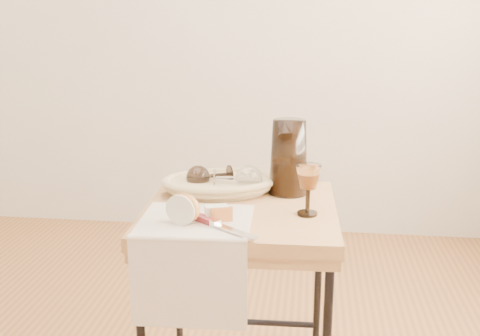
% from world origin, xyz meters
% --- Properties ---
extents(side_table, '(0.57, 0.57, 0.70)m').
position_xyz_m(side_table, '(0.46, 0.17, 0.35)').
color(side_table, brown).
rests_on(side_table, floor).
extents(tea_towel, '(0.31, 0.28, 0.01)m').
position_xyz_m(tea_towel, '(0.35, 0.03, 0.70)').
color(tea_towel, '#FBE9CF').
rests_on(tea_towel, side_table).
extents(bread_basket, '(0.37, 0.30, 0.05)m').
position_xyz_m(bread_basket, '(0.38, 0.29, 0.72)').
color(bread_basket, '#9B7D59').
rests_on(bread_basket, side_table).
extents(goblet_lying_a, '(0.14, 0.12, 0.07)m').
position_xyz_m(goblet_lying_a, '(0.35, 0.31, 0.75)').
color(goblet_lying_a, '#34261E').
rests_on(goblet_lying_a, bread_basket).
extents(goblet_lying_b, '(0.14, 0.10, 0.08)m').
position_xyz_m(goblet_lying_b, '(0.42, 0.28, 0.75)').
color(goblet_lying_b, white).
rests_on(goblet_lying_b, bread_basket).
extents(pitcher, '(0.21, 0.27, 0.27)m').
position_xyz_m(pitcher, '(0.59, 0.31, 0.81)').
color(pitcher, black).
rests_on(pitcher, side_table).
extents(wine_goblet, '(0.07, 0.07, 0.15)m').
position_xyz_m(wine_goblet, '(0.65, 0.12, 0.77)').
color(wine_goblet, white).
rests_on(wine_goblet, side_table).
extents(apple_half, '(0.10, 0.07, 0.08)m').
position_xyz_m(apple_half, '(0.33, 0.00, 0.75)').
color(apple_half, red).
rests_on(apple_half, tea_towel).
extents(apple_wedge, '(0.07, 0.05, 0.04)m').
position_xyz_m(apple_wedge, '(0.41, 0.03, 0.73)').
color(apple_wedge, beige).
rests_on(apple_wedge, tea_towel).
extents(table_knife, '(0.21, 0.17, 0.02)m').
position_xyz_m(table_knife, '(0.42, -0.02, 0.71)').
color(table_knife, silver).
rests_on(table_knife, tea_towel).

